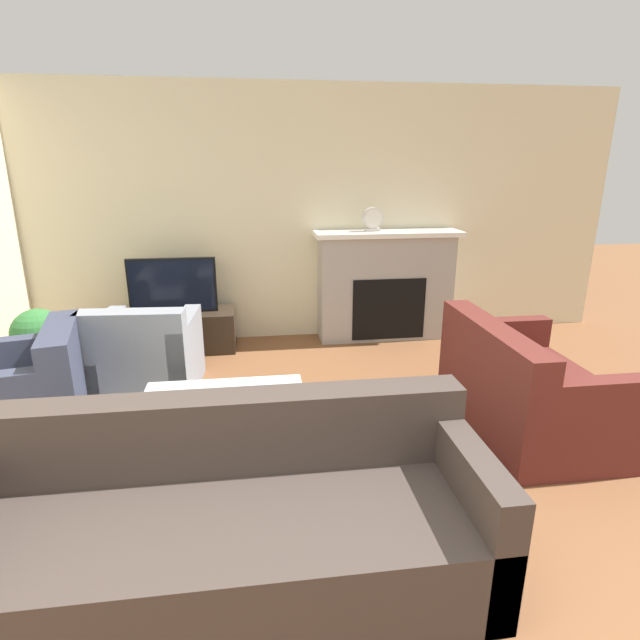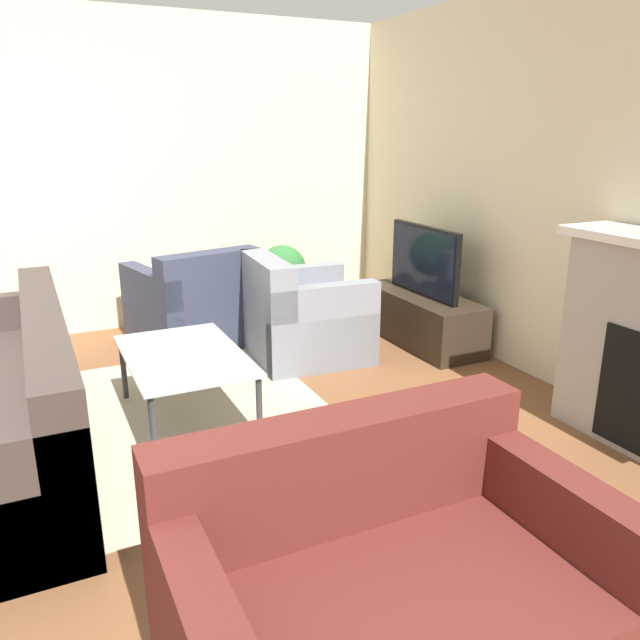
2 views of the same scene
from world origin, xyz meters
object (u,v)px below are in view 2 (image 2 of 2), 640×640
(potted_plant, at_px, (282,274))
(armchair_accent, at_px, (303,321))
(coffee_table, at_px, (184,360))
(tv, at_px, (424,261))
(couch_loveseat, at_px, (386,603))
(armchair_by_window, at_px, (194,308))

(potted_plant, bearing_deg, armchair_accent, -12.39)
(coffee_table, distance_m, potted_plant, 2.07)
(tv, bearing_deg, potted_plant, -139.97)
(potted_plant, bearing_deg, coffee_table, -39.13)
(armchair_accent, bearing_deg, potted_plant, -8.50)
(couch_loveseat, bearing_deg, tv, 53.69)
(tv, distance_m, armchair_accent, 1.12)
(tv, distance_m, coffee_table, 2.25)
(armchair_accent, relative_size, potted_plant, 1.24)
(coffee_table, bearing_deg, tv, 105.53)
(couch_loveseat, relative_size, armchair_by_window, 1.28)
(armchair_accent, bearing_deg, tv, -91.89)
(couch_loveseat, relative_size, armchair_accent, 1.51)
(armchair_by_window, relative_size, coffee_table, 1.00)
(armchair_by_window, distance_m, potted_plant, 0.91)
(armchair_by_window, height_order, coffee_table, armchair_by_window)
(potted_plant, bearing_deg, armchair_by_window, -78.77)
(armchair_accent, distance_m, coffee_table, 1.31)
(armchair_by_window, xyz_separation_m, armchair_accent, (0.73, 0.68, 0.00))
(armchair_by_window, height_order, potted_plant, armchair_by_window)
(tv, bearing_deg, coffee_table, -74.47)
(tv, bearing_deg, armchair_accent, -95.79)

